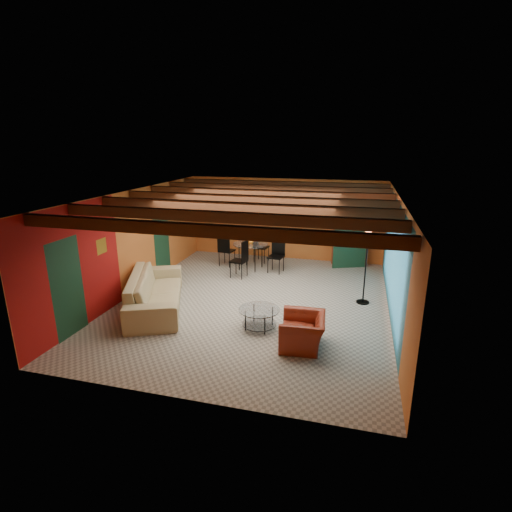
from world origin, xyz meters
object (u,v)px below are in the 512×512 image
(sofa, at_px, (156,291))
(coffee_table, at_px, (259,318))
(floor_lamp, at_px, (366,265))
(potted_plant, at_px, (353,203))
(armchair, at_px, (303,331))
(armoire, at_px, (351,238))
(dining_table, at_px, (251,251))
(vase, at_px, (251,231))

(sofa, relative_size, coffee_table, 3.32)
(floor_lamp, bearing_deg, coffee_table, -137.45)
(coffee_table, height_order, potted_plant, potted_plant)
(armchair, xyz_separation_m, armoire, (0.71, 5.56, 0.58))
(armoire, bearing_deg, floor_lamp, -103.54)
(sofa, height_order, armchair, sofa)
(dining_table, distance_m, floor_lamp, 3.94)
(armchair, distance_m, dining_table, 4.96)
(dining_table, distance_m, vase, 0.66)
(coffee_table, height_order, armoire, armoire)
(coffee_table, relative_size, floor_lamp, 0.45)
(coffee_table, height_order, dining_table, dining_table)
(coffee_table, distance_m, floor_lamp, 3.05)
(armoire, xyz_separation_m, potted_plant, (0.00, 0.00, 1.13))
(floor_lamp, bearing_deg, potted_plant, 98.40)
(armchair, relative_size, armoire, 0.54)
(floor_lamp, distance_m, potted_plant, 3.25)
(potted_plant, xyz_separation_m, vase, (-2.99, -1.16, -0.80))
(dining_table, height_order, potted_plant, potted_plant)
(coffee_table, xyz_separation_m, floor_lamp, (2.17, 1.99, 0.76))
(potted_plant, height_order, vase, potted_plant)
(dining_table, xyz_separation_m, floor_lamp, (3.44, -1.88, 0.42))
(coffee_table, bearing_deg, armchair, -27.20)
(sofa, xyz_separation_m, dining_table, (1.42, 3.46, 0.14))
(armchair, distance_m, vase, 5.04)
(floor_lamp, height_order, potted_plant, potted_plant)
(vase, bearing_deg, coffee_table, -71.89)
(floor_lamp, relative_size, vase, 10.54)
(coffee_table, distance_m, armoire, 5.37)
(dining_table, height_order, floor_lamp, floor_lamp)
(dining_table, distance_m, potted_plant, 3.52)
(armoire, relative_size, vase, 9.62)
(vase, bearing_deg, sofa, -112.27)
(coffee_table, relative_size, vase, 4.72)
(dining_table, distance_m, armoire, 3.23)
(armchair, height_order, floor_lamp, floor_lamp)
(potted_plant, relative_size, vase, 2.42)
(dining_table, xyz_separation_m, potted_plant, (2.99, 1.16, 1.46))
(armoire, distance_m, floor_lamp, 3.08)
(sofa, relative_size, armchair, 3.01)
(armoire, relative_size, floor_lamp, 0.91)
(armchair, height_order, armoire, armoire)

